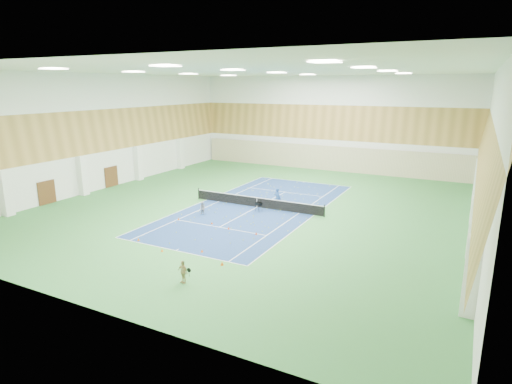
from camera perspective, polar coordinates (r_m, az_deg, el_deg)
ground at (r=38.96m, az=0.12°, el=-2.04°), size 40.00×40.00×0.00m
room_shell at (r=37.74m, az=0.13°, el=6.74°), size 36.00×40.00×12.00m
wood_cladding at (r=37.54m, az=0.13°, el=9.77°), size 36.00×40.00×8.00m
ceiling_light_grid at (r=37.45m, az=0.13°, el=15.76°), size 21.40×25.40×0.06m
court_surface at (r=38.96m, az=0.12°, el=-2.04°), size 10.97×23.77×0.01m
tennis_balls_scatter at (r=38.95m, az=0.12°, el=-1.98°), size 10.57×22.77×0.07m
tennis_net at (r=38.81m, az=0.12°, el=-1.26°), size 12.80×0.10×1.10m
back_curtain at (r=56.48m, az=9.39°, el=4.49°), size 35.40×0.16×3.20m
door_left_a at (r=44.32m, az=-26.12°, el=-0.05°), size 0.08×1.80×2.20m
door_left_b at (r=49.32m, az=-18.72°, el=1.95°), size 0.08×1.80×2.20m
coach at (r=38.48m, az=2.87°, el=-0.81°), size 0.77×0.59×1.89m
child_court at (r=36.88m, az=-7.14°, el=-2.18°), size 0.55×0.43×1.12m
child_apron at (r=24.65m, az=-9.72°, el=-10.43°), size 0.84×0.52×1.33m
ball_cart at (r=37.56m, az=0.36°, el=-1.98°), size 0.59×0.59×0.85m
cone_svc_a at (r=35.89m, az=-10.28°, el=-3.53°), size 0.18×0.18×0.20m
cone_svc_b at (r=34.45m, az=-5.91°, el=-4.13°), size 0.18×0.18×0.19m
cone_svc_c at (r=33.14m, az=-3.68°, el=-4.82°), size 0.18×0.18×0.20m
cone_svc_d at (r=31.92m, az=0.03°, el=-5.53°), size 0.19×0.19×0.21m
cone_base_a at (r=31.83m, az=-15.41°, el=-6.10°), size 0.20×0.20×0.22m
cone_base_b at (r=29.48m, az=-12.41°, el=-7.57°), size 0.18×0.18×0.20m
cone_base_c at (r=28.92m, az=-7.21°, el=-7.78°), size 0.19×0.19×0.21m
cone_base_d at (r=26.82m, az=-4.55°, el=-9.46°), size 0.22×0.22×0.24m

